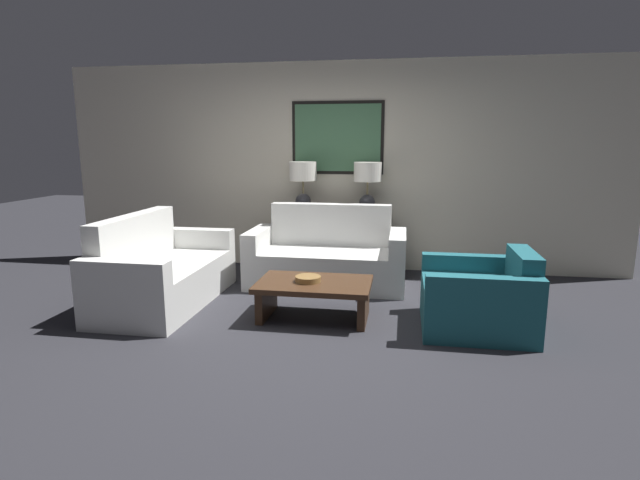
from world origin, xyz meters
TOP-DOWN VIEW (x-y plane):
  - ground_plane at (0.00, 0.00)m, footprint 20.00×20.00m
  - back_wall at (0.00, 2.39)m, footprint 7.32×0.12m
  - console_table at (0.00, 2.12)m, footprint 1.36×0.39m
  - table_lamp_left at (-0.41, 2.12)m, footprint 0.35×0.35m
  - table_lamp_right at (0.41, 2.12)m, footprint 0.35×0.35m
  - couch_by_back_wall at (0.00, 1.50)m, footprint 1.80×0.86m
  - couch_by_side at (-1.58, 0.54)m, footprint 0.86×1.80m
  - coffee_table at (0.06, 0.33)m, footprint 1.06×0.69m
  - decorative_bowl at (-0.00, 0.32)m, footprint 0.24×0.24m
  - armchair_near_back_wall at (1.56, 0.33)m, footprint 0.94×0.94m

SIDE VIEW (x-z plane):
  - ground_plane at x=0.00m, z-range 0.00..0.00m
  - coffee_table at x=0.06m, z-range 0.08..0.45m
  - armchair_near_back_wall at x=1.56m, z-range -0.09..0.63m
  - couch_by_back_wall at x=0.00m, z-range -0.15..0.77m
  - couch_by_side at x=-1.58m, z-range -0.15..0.77m
  - decorative_bowl at x=0.00m, z-range 0.36..0.41m
  - console_table at x=0.00m, z-range 0.00..0.78m
  - table_lamp_left at x=-0.41m, z-range 0.88..1.51m
  - table_lamp_right at x=0.41m, z-range 0.88..1.51m
  - back_wall at x=0.00m, z-range 0.01..2.66m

